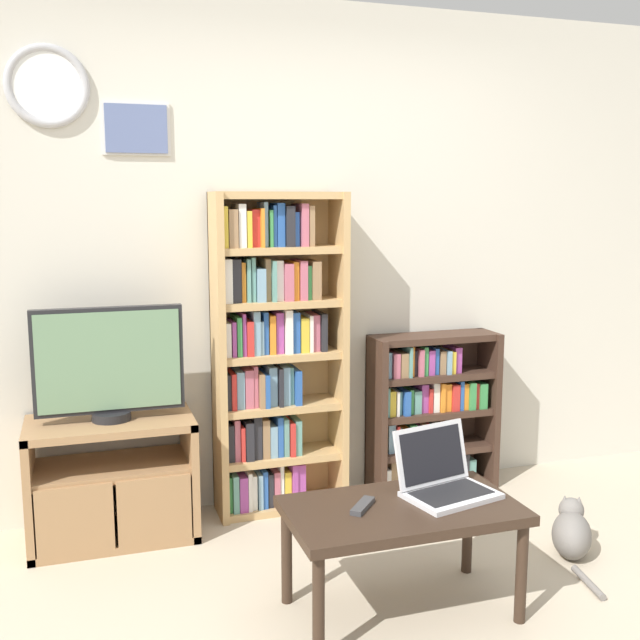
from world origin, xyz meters
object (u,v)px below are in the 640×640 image
object	(u,v)px
laptop	(443,478)
remote_near_laptop	(363,506)
bookshelf_short	(428,413)
cat	(572,532)
coffee_table	(402,518)
television	(109,364)
tv_stand	(113,480)
bookshelf_tall	(272,354)

from	to	relation	value
laptop	remote_near_laptop	xyz separation A→B (m)	(-0.36, -0.04, -0.05)
bookshelf_short	cat	bearing A→B (deg)	-74.63
coffee_table	television	bearing A→B (deg)	134.96
laptop	television	bearing A→B (deg)	128.76
laptop	bookshelf_short	bearing A→B (deg)	53.63
cat	coffee_table	bearing A→B (deg)	-136.18
bookshelf_short	coffee_table	xyz separation A→B (m)	(-0.67, -1.14, -0.04)
tv_stand	laptop	world-z (taller)	laptop
cat	television	bearing A→B (deg)	-170.97
remote_near_laptop	cat	xyz separation A→B (m)	(1.09, 0.17, -0.34)
bookshelf_short	coffee_table	size ratio (longest dim) A/B	0.98
television	coffee_table	size ratio (longest dim) A/B	0.76
tv_stand	cat	world-z (taller)	tv_stand
bookshelf_short	bookshelf_tall	bearing A→B (deg)	-179.46
television	cat	size ratio (longest dim) A/B	1.28
television	laptop	world-z (taller)	television
coffee_table	laptop	xyz separation A→B (m)	(0.20, 0.06, 0.12)
television	cat	distance (m)	2.25
television	cat	world-z (taller)	television
television	remote_near_laptop	xyz separation A→B (m)	(0.87, -1.01, -0.40)
tv_stand	laptop	bearing A→B (deg)	-37.67
tv_stand	cat	size ratio (longest dim) A/B	1.45
tv_stand	remote_near_laptop	world-z (taller)	tv_stand
television	coffee_table	xyz separation A→B (m)	(1.03, -1.03, -0.46)
remote_near_laptop	cat	world-z (taller)	remote_near_laptop
bookshelf_short	tv_stand	bearing A→B (deg)	-175.78
bookshelf_tall	remote_near_laptop	world-z (taller)	bookshelf_tall
laptop	coffee_table	bearing A→B (deg)	-176.12
tv_stand	coffee_table	distance (m)	1.45
television	remote_near_laptop	distance (m)	1.39
tv_stand	cat	distance (m)	2.14
bookshelf_tall	remote_near_laptop	distance (m)	1.18
television	bookshelf_short	xyz separation A→B (m)	(1.69, 0.12, -0.42)
bookshelf_tall	laptop	size ratio (longest dim) A/B	4.09
bookshelf_tall	television	bearing A→B (deg)	-172.38
television	coffee_table	bearing A→B (deg)	-45.04
tv_stand	television	bearing A→B (deg)	47.13
bookshelf_short	remote_near_laptop	distance (m)	1.39
tv_stand	bookshelf_tall	xyz separation A→B (m)	(0.82, 0.12, 0.53)
television	laptop	distance (m)	1.60
bookshelf_tall	coffee_table	size ratio (longest dim) A/B	1.83
television	coffee_table	world-z (taller)	television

